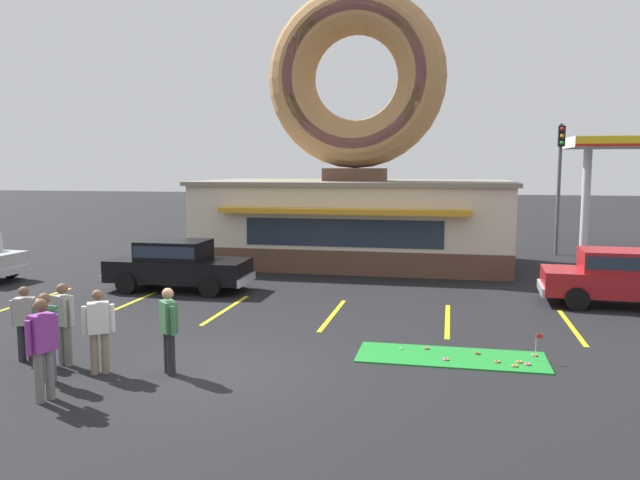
% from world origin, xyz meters
% --- Properties ---
extents(ground_plane, '(160.00, 160.00, 0.00)m').
position_xyz_m(ground_plane, '(0.00, 0.00, 0.00)').
color(ground_plane, black).
extents(donut_shop_building, '(12.30, 6.75, 10.96)m').
position_xyz_m(donut_shop_building, '(0.61, 13.94, 3.74)').
color(donut_shop_building, brown).
rests_on(donut_shop_building, ground).
extents(putting_mat, '(3.85, 1.42, 0.03)m').
position_xyz_m(putting_mat, '(4.48, 1.80, 0.01)').
color(putting_mat, '#1E842D').
rests_on(putting_mat, ground).
extents(mini_donut_near_left, '(0.13, 0.13, 0.04)m').
position_xyz_m(mini_donut_near_left, '(5.71, 1.39, 0.05)').
color(mini_donut_near_left, '#D17F47').
rests_on(mini_donut_near_left, putting_mat).
extents(mini_donut_near_right, '(0.13, 0.13, 0.04)m').
position_xyz_m(mini_donut_near_right, '(5.97, 1.54, 0.05)').
color(mini_donut_near_right, '#D8667F').
rests_on(mini_donut_near_right, putting_mat).
extents(mini_donut_mid_left, '(0.13, 0.13, 0.04)m').
position_xyz_m(mini_donut_mid_left, '(4.38, 1.52, 0.05)').
color(mini_donut_mid_left, '#D8667F').
rests_on(mini_donut_mid_left, putting_mat).
extents(mini_donut_mid_centre, '(0.13, 0.13, 0.04)m').
position_xyz_m(mini_donut_mid_centre, '(5.39, 1.59, 0.05)').
color(mini_donut_mid_centre, '#A5724C').
rests_on(mini_donut_mid_centre, putting_mat).
extents(mini_donut_mid_right, '(0.13, 0.13, 0.04)m').
position_xyz_m(mini_donut_mid_right, '(3.97, 2.23, 0.05)').
color(mini_donut_mid_right, '#A5724C').
rests_on(mini_donut_mid_right, putting_mat).
extents(mini_donut_far_left, '(0.13, 0.13, 0.04)m').
position_xyz_m(mini_donut_far_left, '(5.82, 1.66, 0.05)').
color(mini_donut_far_left, '#D17F47').
rests_on(mini_donut_far_left, putting_mat).
extents(mini_donut_far_centre, '(0.13, 0.13, 0.04)m').
position_xyz_m(mini_donut_far_centre, '(6.18, 2.19, 0.05)').
color(mini_donut_far_centre, '#D17F47').
rests_on(mini_donut_far_centre, putting_mat).
extents(mini_donut_far_right, '(0.13, 0.13, 0.04)m').
position_xyz_m(mini_donut_far_right, '(5.02, 2.08, 0.05)').
color(mini_donut_far_right, brown).
rests_on(mini_donut_far_right, putting_mat).
extents(golf_ball, '(0.04, 0.04, 0.04)m').
position_xyz_m(golf_ball, '(3.43, 2.08, 0.05)').
color(golf_ball, white).
rests_on(golf_ball, putting_mat).
extents(putting_flag_pin, '(0.13, 0.01, 0.55)m').
position_xyz_m(putting_flag_pin, '(6.19, 1.90, 0.44)').
color(putting_flag_pin, silver).
rests_on(putting_flag_pin, putting_mat).
extents(car_red, '(4.64, 2.14, 1.60)m').
position_xyz_m(car_red, '(9.21, 7.67, 0.87)').
color(car_red, maroon).
rests_on(car_red, ground).
extents(car_black, '(4.58, 2.03, 1.60)m').
position_xyz_m(car_black, '(-4.07, 7.26, 0.87)').
color(car_black, black).
rests_on(car_black, ground).
extents(pedestrian_blue_sweater_man, '(0.36, 0.57, 1.75)m').
position_xyz_m(pedestrian_blue_sweater_man, '(-2.21, -2.03, 0.98)').
color(pedestrian_blue_sweater_man, slate).
rests_on(pedestrian_blue_sweater_man, ground).
extents(pedestrian_hooded_kid, '(0.51, 0.41, 1.63)m').
position_xyz_m(pedestrian_hooded_kid, '(-2.06, -0.58, 0.90)').
color(pedestrian_hooded_kid, '#7F7056').
rests_on(pedestrian_hooded_kid, ground).
extents(pedestrian_leather_jacket_man, '(0.44, 0.45, 1.66)m').
position_xyz_m(pedestrian_leather_jacket_man, '(-0.76, -0.32, 0.92)').
color(pedestrian_leather_jacket_man, '#232328').
rests_on(pedestrian_leather_jacket_man, ground).
extents(pedestrian_clipboard_woman, '(0.57, 0.35, 1.65)m').
position_xyz_m(pedestrian_clipboard_woman, '(-3.04, -0.24, 0.91)').
color(pedestrian_clipboard_woman, slate).
rests_on(pedestrian_clipboard_woman, ground).
extents(pedestrian_beanie_man, '(0.58, 0.32, 1.54)m').
position_xyz_m(pedestrian_beanie_man, '(-3.94, -0.19, 0.85)').
color(pedestrian_beanie_man, '#232328').
rests_on(pedestrian_beanie_man, ground).
extents(pedestrian_crossing_woman, '(0.59, 0.30, 1.65)m').
position_xyz_m(pedestrian_crossing_woman, '(-2.77, -1.16, 0.92)').
color(pedestrian_crossing_woman, '#474C66').
rests_on(pedestrian_crossing_woman, ground).
extents(trash_bin, '(0.57, 0.57, 0.97)m').
position_xyz_m(trash_bin, '(-5.54, 11.12, 0.50)').
color(trash_bin, '#1E662D').
rests_on(trash_bin, ground).
extents(traffic_light_pole, '(0.28, 0.47, 5.80)m').
position_xyz_m(traffic_light_pole, '(9.08, 18.24, 3.71)').
color(traffic_light_pole, '#595B60').
rests_on(traffic_light_pole, ground).
extents(parking_stripe_far_left, '(0.12, 3.60, 0.01)m').
position_xyz_m(parking_stripe_far_left, '(-7.61, 5.00, 0.00)').
color(parking_stripe_far_left, yellow).
rests_on(parking_stripe_far_left, ground).
extents(parking_stripe_left, '(0.12, 3.60, 0.01)m').
position_xyz_m(parking_stripe_left, '(-4.61, 5.00, 0.00)').
color(parking_stripe_left, yellow).
rests_on(parking_stripe_left, ground).
extents(parking_stripe_mid_left, '(0.12, 3.60, 0.01)m').
position_xyz_m(parking_stripe_mid_left, '(-1.61, 5.00, 0.00)').
color(parking_stripe_mid_left, yellow).
rests_on(parking_stripe_mid_left, ground).
extents(parking_stripe_centre, '(0.12, 3.60, 0.01)m').
position_xyz_m(parking_stripe_centre, '(1.39, 5.00, 0.00)').
color(parking_stripe_centre, yellow).
rests_on(parking_stripe_centre, ground).
extents(parking_stripe_mid_right, '(0.12, 3.60, 0.01)m').
position_xyz_m(parking_stripe_mid_right, '(4.39, 5.00, 0.00)').
color(parking_stripe_mid_right, yellow).
rests_on(parking_stripe_mid_right, ground).
extents(parking_stripe_right, '(0.12, 3.60, 0.01)m').
position_xyz_m(parking_stripe_right, '(7.39, 5.00, 0.00)').
color(parking_stripe_right, yellow).
rests_on(parking_stripe_right, ground).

